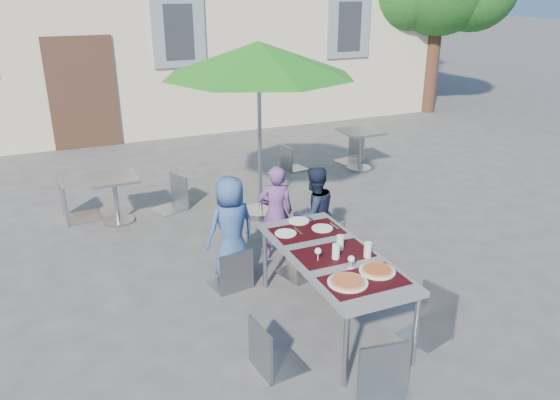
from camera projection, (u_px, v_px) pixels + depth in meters
name	position (u px, v px, depth m)	size (l,w,h in m)	color
ground	(370.00, 311.00, 5.56)	(90.00, 90.00, 0.00)	#444447
dining_table	(333.00, 259.00, 5.13)	(0.80, 1.85, 0.76)	#4C4C52
pizza_near_left	(348.00, 282.00, 4.59)	(0.35, 0.35, 0.03)	white
pizza_near_right	(377.00, 270.00, 4.77)	(0.32, 0.32, 0.03)	white
glassware	(345.00, 250.00, 5.01)	(0.52, 0.44, 0.15)	silver
place_settings	(303.00, 227.00, 5.64)	(0.66, 0.49, 0.01)	white
child_0	(231.00, 228.00, 6.04)	(0.58, 0.38, 1.18)	#314F88
child_1	(276.00, 213.00, 6.47)	(0.42, 0.28, 1.16)	#643C7C
child_2	(314.00, 214.00, 6.45)	(0.56, 0.32, 1.15)	#182035
chair_0	(232.00, 245.00, 5.79)	(0.45, 0.45, 0.89)	gray
chair_1	(306.00, 231.00, 6.01)	(0.54, 0.54, 0.97)	slate
chair_2	(326.00, 219.00, 6.27)	(0.59, 0.59, 1.00)	gray
chair_3	(270.00, 318.00, 4.53)	(0.44, 0.43, 0.89)	gray
chair_4	(435.00, 286.00, 5.03)	(0.48, 0.48, 0.88)	gray
chair_5	(392.00, 347.00, 4.08)	(0.49, 0.50, 0.97)	gray
patio_umbrella	(259.00, 60.00, 7.05)	(2.57, 2.57, 2.43)	#A7A8AE
cafe_table_0	(115.00, 193.00, 7.50)	(0.62, 0.62, 0.67)	#A7A8AE
bg_chair_l_0	(69.00, 177.00, 7.51)	(0.52, 0.51, 1.06)	gray
bg_chair_r_0	(172.00, 172.00, 7.93)	(0.55, 0.54, 0.95)	gray
cafe_table_1	(360.00, 144.00, 9.68)	(0.67, 0.67, 0.71)	#A7A8AE
bg_chair_l_1	(291.00, 143.00, 9.64)	(0.43, 0.43, 0.85)	gray
bg_chair_r_1	(353.00, 133.00, 10.11)	(0.48, 0.48, 0.93)	#91969C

